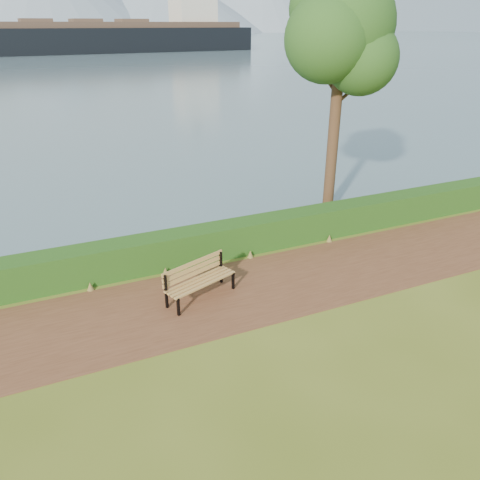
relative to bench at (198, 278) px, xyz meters
name	(u,v)px	position (x,y,z in m)	size (l,w,h in m)	color
ground	(228,302)	(0.62, -0.54, -0.57)	(140.00, 140.00, 0.00)	#525F1B
path	(224,296)	(0.62, -0.24, -0.57)	(40.00, 3.40, 0.01)	#56301D
hedge	(195,245)	(0.62, 2.06, -0.07)	(32.00, 0.85, 1.00)	#184213
water	(23,38)	(0.62, 259.46, -0.57)	(700.00, 510.00, 0.00)	slate
bench	(198,278)	(0.00, 0.00, 0.00)	(2.06, 1.22, 1.00)	black
tree	(342,32)	(6.53, 3.77, 5.77)	(4.27, 3.56, 8.54)	#3C2318
cargo_ship	(110,37)	(18.30, 117.39, 2.97)	(79.03, 18.12, 23.78)	black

